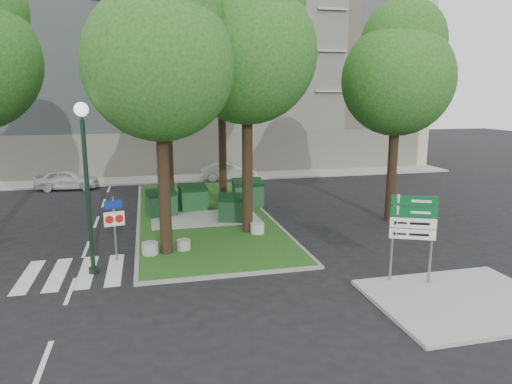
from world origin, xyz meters
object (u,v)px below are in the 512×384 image
object	(u,v)px
tree_median_mid	(167,71)
directional_sign	(413,225)
litter_bin	(236,200)
car_white	(67,179)
tree_median_near_right	(249,39)
dumpster_a	(161,203)
dumpster_b	(193,198)
bollard_mid	(184,245)
tree_street_right	(399,69)
dumpster_c	(233,208)
street_lamp	(86,169)
bollard_right	(257,228)
tree_median_near_left	(161,50)
dumpster_d	(248,193)
car_silver	(229,171)
traffic_sign_pole	(114,220)
tree_median_far	(222,50)
bollard_left	(150,248)

from	to	relation	value
tree_median_mid	directional_sign	world-z (taller)	tree_median_mid
litter_bin	car_white	size ratio (longest dim) A/B	0.17
tree_median_near_right	dumpster_a	size ratio (longest dim) A/B	7.40
dumpster_b	litter_bin	distance (m)	2.31
dumpster_b	bollard_mid	size ratio (longest dim) A/B	2.90
tree_street_right	dumpster_c	bearing A→B (deg)	170.33
dumpster_c	bollard_mid	world-z (taller)	dumpster_c
tree_street_right	street_lamp	bearing A→B (deg)	-164.04
tree_median_near_right	car_white	size ratio (longest dim) A/B	3.01
dumpster_b	directional_sign	distance (m)	12.28
bollard_right	tree_median_near_left	bearing A→B (deg)	-157.49
tree_median_near_left	car_white	world-z (taller)	tree_median_near_left
dumpster_d	car_white	xyz separation A→B (m)	(-10.03, 7.55, -0.17)
dumpster_c	bollard_mid	distance (m)	4.44
street_lamp	car_silver	size ratio (longest dim) A/B	1.44
tree_median_mid	tree_street_right	xyz separation A→B (m)	(10.00, -4.00, 0.00)
street_lamp	car_silver	bearing A→B (deg)	64.92
dumpster_b	traffic_sign_pole	world-z (taller)	traffic_sign_pole
tree_median_near_left	car_silver	size ratio (longest dim) A/B	2.71
tree_street_right	bollard_right	size ratio (longest dim) A/B	17.21
bollard_right	car_white	bearing A→B (deg)	127.12
tree_median_far	bollard_left	world-z (taller)	tree_median_far
dumpster_d	bollard_mid	xyz separation A→B (m)	(-3.86, -6.21, -0.51)
car_white	dumpster_b	bearing A→B (deg)	-132.91
tree_median_mid	bollard_right	xyz separation A→B (m)	(3.25, -4.95, -6.65)
car_white	traffic_sign_pole	bearing A→B (deg)	-161.26
car_white	car_silver	world-z (taller)	car_white
dumpster_a	bollard_mid	distance (m)	5.39
dumpster_a	tree_median_mid	bearing A→B (deg)	47.54
dumpster_b	bollard_left	bearing A→B (deg)	-117.63
dumpster_a	car_white	bearing A→B (deg)	110.30
bollard_mid	street_lamp	size ratio (longest dim) A/B	0.09
car_white	tree_median_far	bearing A→B (deg)	-111.54
tree_median_far	directional_sign	size ratio (longest dim) A/B	4.36
dumpster_c	bollard_right	xyz separation A→B (m)	(0.61, -2.20, -0.39)
bollard_mid	car_white	distance (m)	15.08
directional_sign	tree_median_near_left	bearing A→B (deg)	171.59
dumpster_c	bollard_right	size ratio (longest dim) A/B	2.65
traffic_sign_pole	car_silver	bearing A→B (deg)	52.33
car_white	car_silver	distance (m)	10.56
tree_median_near_left	car_silver	world-z (taller)	tree_median_near_left
dumpster_b	bollard_right	size ratio (longest dim) A/B	2.57
street_lamp	traffic_sign_pole	bearing A→B (deg)	57.29
dumpster_a	dumpster_c	size ratio (longest dim) A/B	1.00
traffic_sign_pole	street_lamp	bearing A→B (deg)	-135.88
dumpster_a	bollard_right	world-z (taller)	dumpster_a
tree_median_near_right	tree_median_far	size ratio (longest dim) A/B	0.96
bollard_left	traffic_sign_pole	xyz separation A→B (m)	(-1.18, -0.10, 1.18)
tree_street_right	directional_sign	distance (m)	9.31
tree_street_right	dumpster_b	world-z (taller)	tree_street_right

